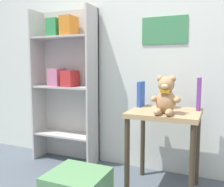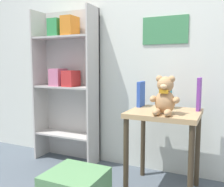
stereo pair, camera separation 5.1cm
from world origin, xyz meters
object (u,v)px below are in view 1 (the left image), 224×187
object	(u,v)px
bookshelf_side	(66,78)
display_table	(165,126)
book_standing_purple	(199,94)
teddy_bear	(166,97)
book_standing_teal	(169,94)
book_standing_blue	(141,94)

from	to	relation	value
bookshelf_side	display_table	world-z (taller)	bookshelf_side
bookshelf_side	book_standing_purple	xyz separation A→B (m)	(1.29, -0.11, -0.09)
teddy_bear	bookshelf_side	bearing A→B (deg)	161.12
bookshelf_side	book_standing_teal	xyz separation A→B (m)	(1.06, -0.12, -0.10)
book_standing_purple	teddy_bear	bearing A→B (deg)	-127.78
teddy_bear	book_standing_purple	distance (m)	0.33
bookshelf_side	book_standing_blue	distance (m)	0.84
display_table	book_standing_purple	bearing A→B (deg)	31.64
book_standing_teal	book_standing_purple	xyz separation A→B (m)	(0.23, 0.01, 0.01)
book_standing_purple	book_standing_teal	bearing A→B (deg)	-177.06
teddy_bear	book_standing_purple	world-z (taller)	teddy_bear
display_table	teddy_bear	size ratio (longest dim) A/B	2.33
display_table	book_standing_purple	distance (m)	0.36
bookshelf_side	teddy_bear	world-z (taller)	bookshelf_side
teddy_bear	book_standing_purple	size ratio (longest dim) A/B	1.09
display_table	book_standing_teal	xyz separation A→B (m)	(-0.00, 0.13, 0.23)
book_standing_teal	book_standing_blue	bearing A→B (deg)	-178.49
bookshelf_side	book_standing_blue	size ratio (longest dim) A/B	7.33
book_standing_blue	book_standing_teal	xyz separation A→B (m)	(0.23, 0.00, 0.01)
book_standing_blue	bookshelf_side	bearing A→B (deg)	170.63
teddy_bear	display_table	bearing A→B (deg)	102.50
bookshelf_side	teddy_bear	xyz separation A→B (m)	(1.08, -0.37, -0.09)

